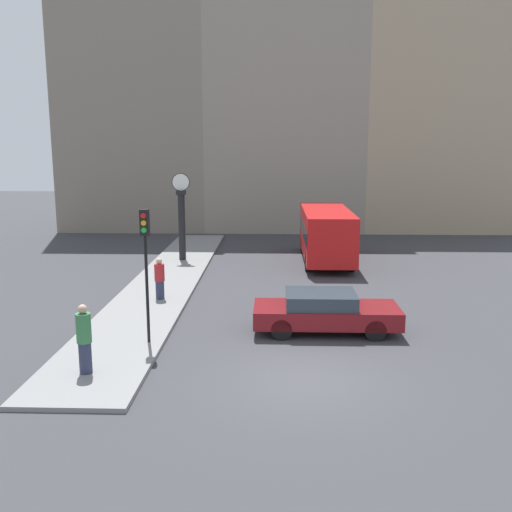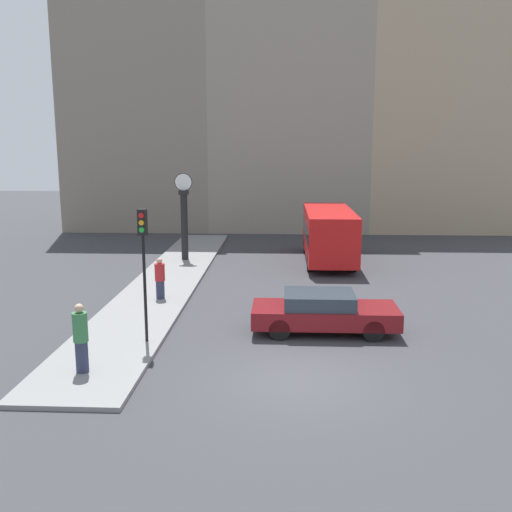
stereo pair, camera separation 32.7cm
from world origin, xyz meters
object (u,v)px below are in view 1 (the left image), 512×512
Objects in this scene: street_clock at (182,218)px; pedestrian_green_hoodie at (84,339)px; traffic_light_near at (146,249)px; sedan_car at (325,311)px; pedestrian_red_top at (160,279)px; bus_distant at (326,232)px.

street_clock is 14.96m from pedestrian_green_hoodie.
pedestrian_green_hoodie is at bearing -115.02° from traffic_light_near.
pedestrian_red_top is (-6.01, 3.33, 0.23)m from sedan_car.
pedestrian_red_top reaches higher than sedan_car.
traffic_light_near is (-5.39, -1.52, 2.30)m from sedan_car.
sedan_car is 6.88m from pedestrian_red_top.
traffic_light_near is 0.90× the size of street_clock.
street_clock reaches higher than sedan_car.
bus_distant is 1.69× the size of street_clock.
pedestrian_green_hoodie is (-1.12, -2.40, -1.93)m from traffic_light_near.
bus_distant is 4.70× the size of pedestrian_red_top.
sedan_car is 12.80m from street_clock.
traffic_light_near is 2.51× the size of pedestrian_red_top.
pedestrian_red_top is (-0.62, 4.85, -2.07)m from traffic_light_near.
bus_distant is 10.70m from pedestrian_red_top.
bus_distant is 1.88× the size of traffic_light_near.
sedan_car is 6.05m from traffic_light_near.
pedestrian_green_hoodie reaches higher than pedestrian_red_top.
pedestrian_green_hoodie is at bearing -148.92° from sedan_car.
bus_distant is at bearing 63.77° from pedestrian_green_hoodie.
pedestrian_red_top is 0.87× the size of pedestrian_green_hoodie.
bus_distant reaches higher than pedestrian_red_top.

